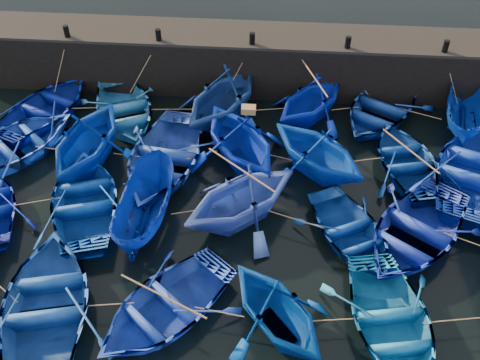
{
  "coord_description": "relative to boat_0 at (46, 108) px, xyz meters",
  "views": [
    {
      "loc": [
        1.12,
        -10.8,
        13.95
      ],
      "look_at": [
        0.0,
        3.2,
        0.7
      ],
      "focal_mm": 40.0,
      "sensor_mm": 36.0,
      "label": 1
    }
  ],
  "objects": [
    {
      "name": "bollard_1",
      "position": [
        4.67,
        2.41,
        2.35
      ],
      "size": [
        0.24,
        0.24,
        0.5
      ],
      "primitive_type": "cylinder",
      "color": "black",
      "rests_on": "quay_top"
    },
    {
      "name": "boat_5",
      "position": [
        17.63,
        0.51,
        0.28
      ],
      "size": [
        2.45,
        4.41,
        1.61
      ],
      "primitive_type": "imported",
      "rotation": [
        0.0,
        0.0,
        -0.22
      ],
      "color": "#022DA0",
      "rests_on": "ground"
    },
    {
      "name": "boat_11",
      "position": [
        14.95,
        -2.14,
        -0.05
      ],
      "size": [
        4.15,
        5.13,
        0.94
      ],
      "primitive_type": "imported",
      "rotation": [
        0.0,
        0.0,
        3.36
      ],
      "color": "navy",
      "rests_on": "ground"
    },
    {
      "name": "boat_12",
      "position": [
        17.31,
        -2.64,
        0.07
      ],
      "size": [
        5.94,
        6.86,
        1.19
      ],
      "primitive_type": "imported",
      "rotation": [
        0.0,
        0.0,
        2.76
      ],
      "color": "#1237CD",
      "rests_on": "ground"
    },
    {
      "name": "boat_22",
      "position": [
        6.87,
        -9.33,
        -0.03
      ],
      "size": [
        5.62,
        5.8,
        0.98
      ],
      "primitive_type": "imported",
      "rotation": [
        0.0,
        0.0,
        -0.7
      ],
      "color": "blue",
      "rests_on": "ground"
    },
    {
      "name": "wooden_crate",
      "position": [
        8.84,
        -2.25,
        2.05
      ],
      "size": [
        0.52,
        0.36,
        0.24
      ],
      "primitive_type": "cube",
      "color": "olive",
      "rests_on": "boat_9"
    },
    {
      "name": "boat_21",
      "position": [
        3.45,
        -9.59,
        0.04
      ],
      "size": [
        5.05,
        6.21,
        1.13
      ],
      "primitive_type": "imported",
      "rotation": [
        0.0,
        0.0,
        3.37
      ],
      "color": "#154699",
      "rests_on": "ground"
    },
    {
      "name": "bollard_4",
      "position": [
        16.67,
        2.41,
        2.35
      ],
      "size": [
        0.24,
        0.24,
        0.5
      ],
      "primitive_type": "cylinder",
      "color": "black",
      "rests_on": "quay_top"
    },
    {
      "name": "boat_0",
      "position": [
        0.0,
        0.0,
        0.0
      ],
      "size": [
        5.35,
        6.08,
        1.05
      ],
      "primitive_type": "imported",
      "rotation": [
        0.0,
        0.0,
        2.73
      ],
      "color": "navy",
      "rests_on": "ground"
    },
    {
      "name": "boat_16",
      "position": [
        8.81,
        -5.28,
        0.65
      ],
      "size": [
        5.91,
        5.83,
        2.36
      ],
      "primitive_type": "imported",
      "rotation": [
        0.0,
        0.0,
        -0.88
      ],
      "color": "blue",
      "rests_on": "ground"
    },
    {
      "name": "mooring_ropes",
      "position": [
        8.82,
        -2.31,
        0.35
      ],
      "size": [
        17.67,
        11.95,
        2.1
      ],
      "color": "tan",
      "rests_on": "ground"
    },
    {
      "name": "bollard_3",
      "position": [
        12.67,
        2.41,
        2.35
      ],
      "size": [
        0.24,
        0.24,
        0.5
      ],
      "primitive_type": "cylinder",
      "color": "black",
      "rests_on": "quay_top"
    },
    {
      "name": "ground",
      "position": [
        8.67,
        -7.19,
        -0.52
      ],
      "size": [
        120.0,
        120.0,
        0.0
      ],
      "primitive_type": "plane",
      "color": "black",
      "rests_on": "ground"
    },
    {
      "name": "boat_14",
      "position": [
        3.3,
        -5.25,
        -0.0
      ],
      "size": [
        4.88,
        5.84,
        1.04
      ],
      "primitive_type": "imported",
      "rotation": [
        0.0,
        0.0,
        3.43
      ],
      "color": "#093C93",
      "rests_on": "ground"
    },
    {
      "name": "boat_3",
      "position": [
        11.29,
        0.8,
        0.54
      ],
      "size": [
        5.24,
        5.32,
        2.12
      ],
      "primitive_type": "imported",
      "rotation": [
        0.0,
        0.0,
        -0.69
      ],
      "color": "#0521CF",
      "rests_on": "ground"
    },
    {
      "name": "boat_4",
      "position": [
        14.27,
        1.12,
        0.01
      ],
      "size": [
        5.76,
        6.27,
        1.06
      ],
      "primitive_type": "imported",
      "rotation": [
        0.0,
        0.0,
        -0.54
      ],
      "color": "navy",
      "rests_on": "ground"
    },
    {
      "name": "bollard_0",
      "position": [
        0.67,
        2.41,
        2.35
      ],
      "size": [
        0.24,
        0.24,
        0.5
      ],
      "primitive_type": "cylinder",
      "color": "black",
      "rests_on": "quay_top"
    },
    {
      "name": "boat_24",
      "position": [
        13.43,
        -9.33,
        -0.03
      ],
      "size": [
        4.23,
        5.31,
        0.99
      ],
      "primitive_type": "imported",
      "rotation": [
        0.0,
        0.0,
        0.19
      ],
      "color": "blue",
      "rests_on": "ground"
    },
    {
      "name": "boat_15",
      "position": [
        5.54,
        -5.72,
        0.31
      ],
      "size": [
        1.97,
        4.44,
        1.67
      ],
      "primitive_type": "imported",
      "rotation": [
        0.0,
        0.0,
        3.06
      ],
      "color": "navy",
      "rests_on": "ground"
    },
    {
      "name": "boat_9",
      "position": [
        8.54,
        -2.25,
        0.7
      ],
      "size": [
        5.88,
        6.09,
        2.46
      ],
      "primitive_type": "imported",
      "rotation": [
        0.0,
        0.0,
        3.7
      ],
      "color": "#001DA7",
      "rests_on": "ground"
    },
    {
      "name": "bollard_2",
      "position": [
        8.67,
        2.41,
        2.35
      ],
      "size": [
        0.24,
        0.24,
        0.5
      ],
      "primitive_type": "cylinder",
      "color": "black",
      "rests_on": "quay_top"
    },
    {
      "name": "boat_8",
      "position": [
        5.64,
        -2.84,
        0.06
      ],
      "size": [
        4.76,
        6.12,
        1.17
      ],
      "primitive_type": "imported",
      "rotation": [
        0.0,
        0.0,
        -0.14
      ],
      "color": "#2143A2",
      "rests_on": "ground"
    },
    {
      "name": "boat_23",
      "position": [
        10.14,
        -9.54,
        0.48
      ],
      "size": [
        4.98,
        5.05,
        2.01
      ],
      "primitive_type": "imported",
      "rotation": [
        0.0,
        0.0,
        0.69
      ],
      "color": "#00378E",
      "rests_on": "ground"
    },
    {
      "name": "boat_10",
      "position": [
        11.47,
        -2.58,
        0.61
      ],
      "size": [
        5.7,
        5.68,
        2.28
      ],
      "primitive_type": "imported",
      "rotation": [
        0.0,
        0.0,
        3.96
      ],
      "color": "#0337BD",
      "rests_on": "ground"
    },
    {
      "name": "loose_oars",
      "position": [
        10.48,
        -3.99,
        1.11
      ],
      "size": [
        10.34,
        12.22,
        1.48
      ],
      "color": "#99724C",
      "rests_on": "ground"
    },
    {
      "name": "boat_18",
      "position": [
        14.66,
        -5.8,
        0.02
      ],
      "size": [
        6.1,
        6.46,
        1.09
      ],
      "primitive_type": "imported",
      "rotation": [
        0.0,
        0.0,
        -0.61
      ],
      "color": "#162DB2",
      "rests_on": "ground"
    },
    {
      "name": "quay_wall",
      "position": [
        8.67,
        3.31,
        0.73
      ],
      "size": [
        26.0,
        2.5,
        2.5
      ],
      "primitive_type": "cube",
      "color": "black",
      "rests_on": "ground"
    },
    {
      "name": "boat_1",
      "position": [
        3.35,
        0.2,
        -0.01
      ],
      "size": [
        5.24,
        5.94,
        1.02
      ],
      "primitive_type": "imported",
      "rotation": [
        0.0,
        0.0,
        0.43
      ],
      "color": "#276DB1",
      "rests_on": "ground"
    },
    {
      "name": "boat_17",
      "position": [
        12.54,
        -5.94,
        -0.09
      ],
      "size": [
        4.52,
        5.04,
        0.86
      ],
      "primitive_type": "imported",
      "rotation": [
        0.0,
        0.0,
        0.47
      ],
      "color": "navy",
      "rests_on": "ground"
    },
    {
      "name": "boat_2",
      "position": [
        7.59,
        0.43,
        0.74
      ],
      "size": [
        5.86,
        6.15,
        2.52
      ],
      "primitive_type": "imported",
      "rotation": [
        0.0,
        0.0,
        -0.47
      ],
      "color": "navy",
      "rests_on": "ground"
    },
    {
      "name": "boat_6",
      "position": [
        -0.41,
        -2.55,
        0.02
      ],
      "size": [
        6.32,
        6.48,
        1.1
      ],
      "primitive_type": "imported",
      "rotation": [
        0.0,
        0.0,
        2.43
      ],
      "color": "blue",
      "rests_on": "ground"
    },
    {
      "name": "boat_7",
      "position": [
        2.75,
        -2.73,
        0.71
      ],
      "size": [
        4.79,
        5.32,
        2.48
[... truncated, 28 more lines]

